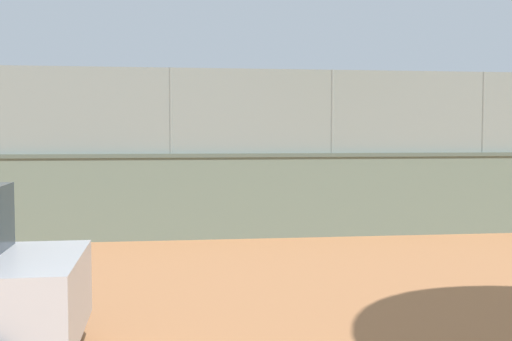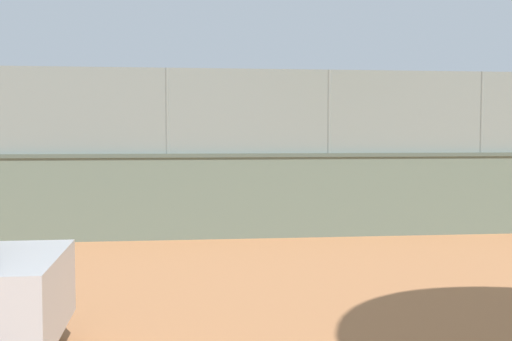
% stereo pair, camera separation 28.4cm
% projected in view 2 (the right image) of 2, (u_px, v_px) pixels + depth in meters
% --- Properties ---
extents(ground_plane, '(260.00, 260.00, 0.00)m').
position_uv_depth(ground_plane, '(262.00, 189.00, 25.08)').
color(ground_plane, '#B27247').
extents(perimeter_wall, '(30.58, 0.87, 1.75)m').
position_uv_depth(perimeter_wall, '(249.00, 195.00, 13.20)').
color(perimeter_wall, slate).
rests_on(perimeter_wall, ground_plane).
extents(fence_panel_on_wall, '(30.03, 0.61, 1.72)m').
position_uv_depth(fence_panel_on_wall, '(249.00, 111.00, 13.10)').
color(fence_panel_on_wall, gray).
rests_on(fence_panel_on_wall, perimeter_wall).
extents(player_near_wall_returning, '(0.96, 0.94, 1.63)m').
position_uv_depth(player_near_wall_returning, '(373.00, 168.00, 21.99)').
color(player_near_wall_returning, navy).
rests_on(player_near_wall_returning, ground_plane).
extents(player_crossing_court, '(1.23, 0.73, 1.69)m').
position_uv_depth(player_crossing_court, '(268.00, 164.00, 24.77)').
color(player_crossing_court, black).
rests_on(player_crossing_court, ground_plane).
extents(player_at_service_line, '(1.18, 0.76, 1.63)m').
position_uv_depth(player_at_service_line, '(69.00, 181.00, 15.95)').
color(player_at_service_line, '#B2B2B2').
rests_on(player_at_service_line, ground_plane).
extents(sports_ball, '(0.22, 0.22, 0.22)m').
position_uv_depth(sports_ball, '(397.00, 200.00, 19.59)').
color(sports_ball, orange).
rests_on(sports_ball, ground_plane).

